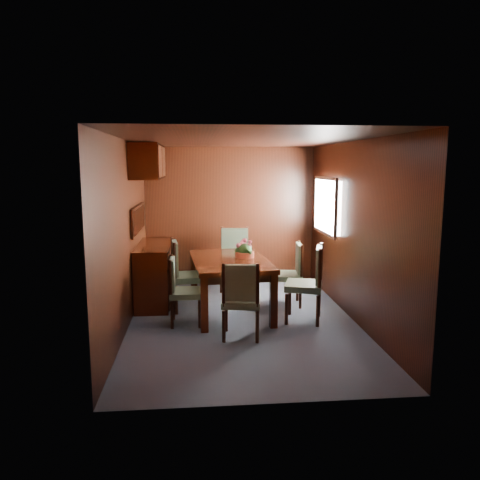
{
  "coord_description": "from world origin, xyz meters",
  "views": [
    {
      "loc": [
        -0.6,
        -6.05,
        2.08
      ],
      "look_at": [
        0.0,
        0.34,
        1.05
      ],
      "focal_mm": 35.0,
      "sensor_mm": 36.0,
      "label": 1
    }
  ],
  "objects": [
    {
      "name": "dining_table",
      "position": [
        -0.14,
        0.4,
        0.66
      ],
      "size": [
        1.17,
        1.73,
        0.77
      ],
      "rotation": [
        0.0,
        0.0,
        0.09
      ],
      "color": "black",
      "rests_on": "ground"
    },
    {
      "name": "chair_head",
      "position": [
        -0.08,
        -0.68,
        0.53
      ],
      "size": [
        0.51,
        0.49,
        0.96
      ],
      "rotation": [
        0.0,
        0.0,
        -0.14
      ],
      "color": "black",
      "rests_on": "ground"
    },
    {
      "name": "chair_left_near",
      "position": [
        -0.82,
        -0.06,
        0.5
      ],
      "size": [
        0.41,
        0.43,
        0.9
      ],
      "rotation": [
        0.0,
        0.0,
        -1.57
      ],
      "color": "black",
      "rests_on": "ground"
    },
    {
      "name": "chair_right_far",
      "position": [
        0.81,
        0.67,
        0.53
      ],
      "size": [
        0.48,
        0.49,
        0.95
      ],
      "rotation": [
        0.0,
        0.0,
        1.46
      ],
      "color": "black",
      "rests_on": "ground"
    },
    {
      "name": "chair_left_far",
      "position": [
        -0.8,
        0.57,
        0.57
      ],
      "size": [
        0.51,
        0.53,
        1.03
      ],
      "rotation": [
        0.0,
        0.0,
        -1.46
      ],
      "color": "black",
      "rests_on": "ground"
    },
    {
      "name": "chair_right_near",
      "position": [
        0.89,
        -0.09,
        0.58
      ],
      "size": [
        0.59,
        0.61,
        1.04
      ],
      "rotation": [
        0.0,
        0.0,
        1.27
      ],
      "color": "black",
      "rests_on": "ground"
    },
    {
      "name": "room_shell",
      "position": [
        -0.1,
        0.33,
        1.63
      ],
      "size": [
        3.06,
        4.52,
        2.41
      ],
      "color": "black",
      "rests_on": "ground"
    },
    {
      "name": "sideboard",
      "position": [
        -1.25,
        1.0,
        0.45
      ],
      "size": [
        0.48,
        1.4,
        0.9
      ],
      "primitive_type": "cube",
      "color": "black",
      "rests_on": "ground"
    },
    {
      "name": "flower_centerpiece",
      "position": [
        0.08,
        0.48,
        0.91
      ],
      "size": [
        0.29,
        0.29,
        0.29
      ],
      "color": "#C3593B",
      "rests_on": "dining_table"
    },
    {
      "name": "ground",
      "position": [
        0.0,
        0.0,
        0.0
      ],
      "size": [
        4.5,
        4.5,
        0.0
      ],
      "primitive_type": "plane",
      "color": "#3A414F",
      "rests_on": "ground"
    },
    {
      "name": "chair_foot",
      "position": [
        0.03,
        1.68,
        0.58
      ],
      "size": [
        0.54,
        0.52,
        1.04
      ],
      "rotation": [
        0.0,
        0.0,
        3.03
      ],
      "color": "black",
      "rests_on": "ground"
    }
  ]
}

